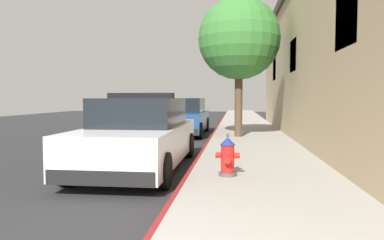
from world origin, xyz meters
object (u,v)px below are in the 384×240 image
object	(u,v)px
parked_car_silver_ahead	(183,117)
police_cruiser	(140,135)
fire_hydrant	(228,156)
street_tree	(239,39)

from	to	relation	value
parked_car_silver_ahead	police_cruiser	bearing A→B (deg)	-88.95
fire_hydrant	street_tree	bearing A→B (deg)	87.89
police_cruiser	street_tree	world-z (taller)	street_tree
parked_car_silver_ahead	fire_hydrant	xyz separation A→B (m)	(2.09, -8.95, -0.22)
police_cruiser	fire_hydrant	size ratio (longest dim) A/B	6.37
street_tree	parked_car_silver_ahead	bearing A→B (deg)	136.96
street_tree	fire_hydrant	bearing A→B (deg)	-92.11
fire_hydrant	police_cruiser	bearing A→B (deg)	146.64
police_cruiser	street_tree	xyz separation A→B (m)	(2.20, 5.48, 2.95)
parked_car_silver_ahead	street_tree	distance (m)	4.35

